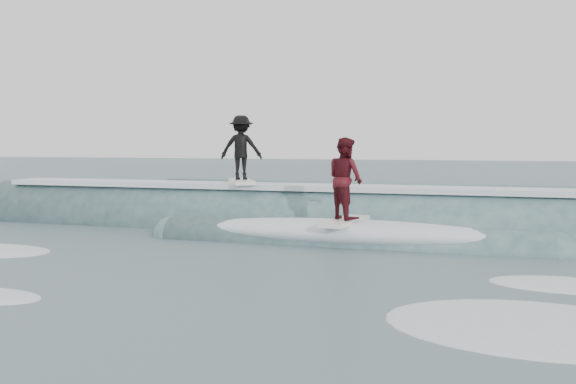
% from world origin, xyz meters
% --- Properties ---
extents(ground, '(160.00, 160.00, 0.00)m').
position_xyz_m(ground, '(0.00, 0.00, 0.00)').
color(ground, '#3E585B').
rests_on(ground, ground).
extents(breaking_wave, '(21.53, 3.95, 2.33)m').
position_xyz_m(breaking_wave, '(0.23, 4.98, 0.04)').
color(breaking_wave, '#355A5A').
rests_on(breaking_wave, ground).
extents(surfer_black, '(1.45, 2.02, 1.89)m').
position_xyz_m(surfer_black, '(-1.70, 5.26, 2.16)').
color(surfer_black, white).
rests_on(surfer_black, ground).
extents(surfer_red, '(1.16, 2.05, 1.98)m').
position_xyz_m(surfer_red, '(1.78, 3.06, 1.46)').
color(surfer_red, white).
rests_on(surfer_red, ground).
extents(whitewater, '(16.59, 5.99, 0.10)m').
position_xyz_m(whitewater, '(-0.45, -1.16, 0.00)').
color(whitewater, white).
rests_on(whitewater, ground).
extents(far_swells, '(39.96, 8.65, 0.80)m').
position_xyz_m(far_swells, '(-1.89, 17.65, 0.00)').
color(far_swells, '#355A5A').
rests_on(far_swells, ground).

